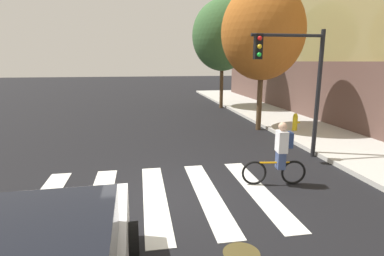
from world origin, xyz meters
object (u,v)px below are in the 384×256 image
street_tree_near (263,32)px  fire_hydrant (295,122)px  manhole_cover (241,253)px  cyclist (280,154)px  traffic_light_near (296,72)px  street_tree_mid (222,36)px

street_tree_near → fire_hydrant: bearing=-38.4°
manhole_cover → cyclist: size_ratio=0.38×
traffic_light_near → fire_hydrant: (1.88, 3.26, -2.33)m
manhole_cover → street_tree_near: (3.94, 9.10, 4.48)m
cyclist → street_tree_near: street_tree_near is taller
traffic_light_near → street_tree_mid: street_tree_mid is taller
manhole_cover → cyclist: 3.42m
street_tree_near → street_tree_mid: (0.07, 7.06, 0.40)m
traffic_light_near → fire_hydrant: traffic_light_near is taller
traffic_light_near → street_tree_mid: size_ratio=0.58×
manhole_cover → street_tree_mid: bearing=76.1°
fire_hydrant → street_tree_mid: street_tree_mid is taller
cyclist → fire_hydrant: bearing=58.2°
manhole_cover → cyclist: bearing=54.4°
street_tree_near → street_tree_mid: street_tree_mid is taller
manhole_cover → street_tree_near: bearing=66.6°
cyclist → traffic_light_near: (1.44, 2.10, 2.02)m
manhole_cover → street_tree_mid: street_tree_mid is taller
traffic_light_near → fire_hydrant: bearing=60.0°
street_tree_mid → fire_hydrant: bearing=-81.2°
manhole_cover → fire_hydrant: (5.25, 8.05, 0.53)m
traffic_light_near → street_tree_near: street_tree_near is taller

